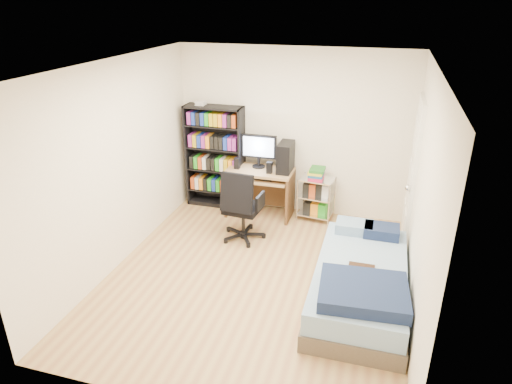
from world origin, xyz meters
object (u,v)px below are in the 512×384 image
(media_shelf, at_px, (215,156))
(office_chair, at_px, (242,218))
(computer_desk, at_px, (267,173))
(bed, at_px, (360,282))

(media_shelf, height_order, office_chair, media_shelf)
(computer_desk, bearing_deg, bed, -50.34)
(computer_desk, xyz_separation_m, office_chair, (-0.13, -0.88, -0.34))
(media_shelf, distance_m, bed, 3.19)
(media_shelf, height_order, computer_desk, media_shelf)
(media_shelf, xyz_separation_m, bed, (2.43, -1.99, -0.58))
(media_shelf, bearing_deg, bed, -39.30)
(computer_desk, xyz_separation_m, bed, (1.55, -1.87, -0.42))
(computer_desk, height_order, bed, computer_desk)
(computer_desk, distance_m, bed, 2.47)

